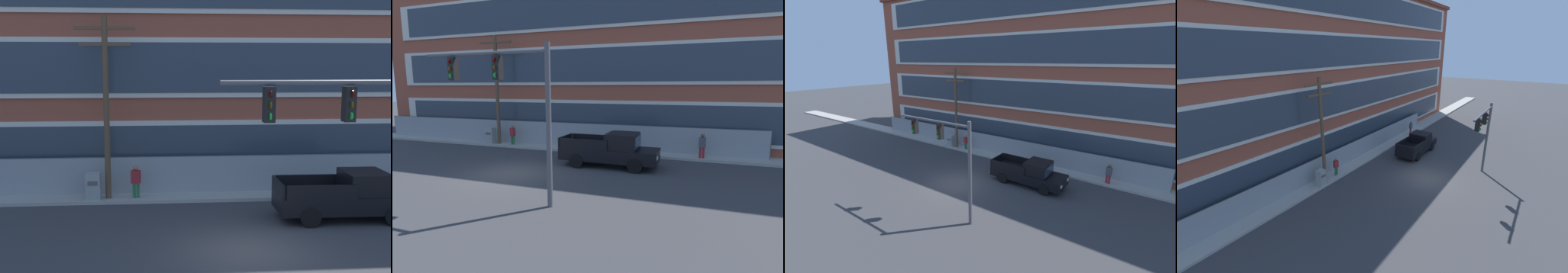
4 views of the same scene
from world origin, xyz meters
TOP-DOWN VIEW (x-y plane):
  - ground_plane at (0.00, 0.00)m, footprint 160.00×160.00m
  - sidewalk_building_side at (0.00, 6.96)m, footprint 80.00×1.94m
  - brick_mill_building at (3.11, 13.87)m, footprint 41.45×12.49m
  - chain_link_fence at (-1.76, 7.33)m, footprint 30.67×0.06m
  - traffic_signal_mast at (2.46, -3.40)m, footprint 5.50×0.43m
  - pickup_truck_black at (4.71, 3.14)m, footprint 5.63×2.13m
  - utility_pole_near_corner at (-5.21, 6.55)m, footprint 2.67×0.26m
  - electrical_cabinet at (-5.86, 6.33)m, footprint 0.64×0.56m
  - pedestrian_near_cabinet at (9.64, 6.36)m, footprint 0.43×0.29m
  - pedestrian_by_fence at (-3.95, 6.49)m, footprint 0.46×0.35m

SIDE VIEW (x-z plane):
  - ground_plane at x=0.00m, z-range 0.00..0.00m
  - sidewalk_building_side at x=0.00m, z-range 0.00..0.16m
  - electrical_cabinet at x=-5.86m, z-range 0.00..1.40m
  - pickup_truck_black at x=4.71m, z-range -0.05..1.93m
  - pedestrian_near_cabinet at x=9.64m, z-range 0.13..1.82m
  - pedestrian_by_fence at x=-3.95m, z-range 0.13..1.82m
  - chain_link_fence at x=-1.76m, z-range 0.02..1.95m
  - traffic_signal_mast at x=2.46m, z-range 1.27..7.35m
  - utility_pole_near_corner at x=-5.21m, z-range 0.49..8.81m
  - brick_mill_building at x=3.11m, z-range 0.01..16.13m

